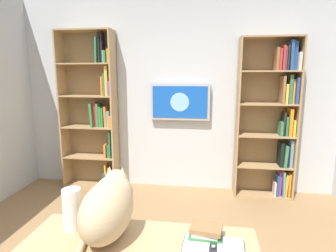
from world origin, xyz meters
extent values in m
cube|color=silver|center=(0.00, -2.23, 1.35)|extent=(4.52, 0.06, 2.70)
cube|color=tan|center=(-1.60, -2.04, 1.06)|extent=(0.02, 0.28, 2.11)
cube|color=tan|center=(-0.86, -2.04, 1.06)|extent=(0.02, 0.28, 2.11)
cube|color=#93754E|center=(-1.23, -2.17, 1.06)|extent=(0.76, 0.01, 2.11)
cube|color=tan|center=(-1.23, -2.04, 0.01)|extent=(0.72, 0.27, 0.02)
cube|color=tan|center=(-1.23, -2.04, 0.43)|extent=(0.72, 0.27, 0.02)
cube|color=tan|center=(-1.23, -2.04, 0.85)|extent=(0.72, 0.27, 0.02)
cube|color=tan|center=(-1.23, -2.04, 1.26)|extent=(0.72, 0.27, 0.02)
cube|color=tan|center=(-1.23, -2.04, 1.68)|extent=(0.72, 0.27, 0.02)
cube|color=tan|center=(-1.23, -2.04, 2.10)|extent=(0.72, 0.27, 0.02)
cube|color=orange|center=(-1.56, -2.03, 0.18)|extent=(0.03, 0.18, 0.33)
cube|color=gold|center=(-1.53, -2.04, 0.18)|extent=(0.05, 0.18, 0.31)
cube|color=#668EA2|center=(-1.49, -2.03, 0.20)|extent=(0.03, 0.23, 0.36)
cube|color=#863F90|center=(-1.45, -2.04, 0.19)|extent=(0.05, 0.14, 0.35)
cube|color=#235189|center=(-1.42, -2.03, 0.17)|extent=(0.02, 0.16, 0.30)
cube|color=beige|center=(-1.39, -2.03, 0.11)|extent=(0.02, 0.13, 0.19)
cube|color=#7194AC|center=(-1.56, -2.03, 0.62)|extent=(0.04, 0.17, 0.37)
cube|color=#14212F|center=(-1.52, -2.03, 0.57)|extent=(0.02, 0.18, 0.26)
cube|color=#3E7D53|center=(-1.49, -2.02, 0.58)|extent=(0.05, 0.22, 0.29)
cube|color=black|center=(-1.44, -2.04, 0.60)|extent=(0.04, 0.20, 0.32)
cube|color=yellow|center=(-1.56, -2.04, 0.96)|extent=(0.03, 0.20, 0.21)
cube|color=orange|center=(-1.52, -2.02, 1.03)|extent=(0.04, 0.18, 0.36)
cube|color=#2C764E|center=(-1.47, -2.03, 0.98)|extent=(0.03, 0.17, 0.25)
cube|color=#272622|center=(-1.44, -2.04, 1.01)|extent=(0.04, 0.18, 0.31)
cube|color=#417B52|center=(-1.41, -2.02, 0.95)|extent=(0.03, 0.19, 0.19)
cube|color=#354792|center=(-1.56, -2.02, 1.44)|extent=(0.03, 0.19, 0.33)
cube|color=gold|center=(-1.53, -2.04, 1.43)|extent=(0.02, 0.14, 0.31)
cube|color=#436E48|center=(-1.49, -2.04, 1.46)|extent=(0.04, 0.17, 0.36)
cube|color=yellow|center=(-1.44, -2.02, 1.40)|extent=(0.03, 0.17, 0.25)
cube|color=#9A6C45|center=(-1.40, -2.04, 1.45)|extent=(0.03, 0.21, 0.35)
cube|color=beige|center=(-1.56, -2.03, 1.80)|extent=(0.04, 0.24, 0.22)
cube|color=#244F8C|center=(-1.52, -2.04, 1.87)|extent=(0.04, 0.15, 0.35)
cube|color=#2C5290|center=(-1.47, -2.03, 1.87)|extent=(0.04, 0.18, 0.37)
cube|color=#292520|center=(-1.43, -2.05, 1.84)|extent=(0.02, 0.21, 0.30)
cube|color=#714281|center=(-1.40, -2.04, 1.84)|extent=(0.02, 0.17, 0.29)
cube|color=#B33728|center=(-1.37, -2.02, 1.84)|extent=(0.03, 0.21, 0.30)
cube|color=#BC3535|center=(-1.33, -2.04, 1.82)|extent=(0.03, 0.22, 0.26)
cube|color=#95653F|center=(-1.30, -2.03, 1.83)|extent=(0.03, 0.19, 0.28)
cube|color=tan|center=(0.84, -2.04, 1.12)|extent=(0.02, 0.28, 2.24)
cube|color=tan|center=(1.61, -2.04, 1.12)|extent=(0.02, 0.28, 2.24)
cube|color=#93754E|center=(1.23, -2.17, 1.12)|extent=(0.79, 0.01, 2.24)
cube|color=tan|center=(1.23, -2.04, 0.01)|extent=(0.74, 0.27, 0.02)
cube|color=tan|center=(1.23, -2.04, 0.45)|extent=(0.74, 0.27, 0.02)
cube|color=tan|center=(1.23, -2.04, 0.90)|extent=(0.74, 0.27, 0.02)
cube|color=tan|center=(1.23, -2.04, 1.34)|extent=(0.74, 0.27, 0.02)
cube|color=tan|center=(1.23, -2.04, 1.79)|extent=(0.74, 0.27, 0.02)
cube|color=tan|center=(1.23, -2.04, 2.23)|extent=(0.74, 0.27, 0.02)
cube|color=#5D9DB4|center=(0.88, -2.04, 0.15)|extent=(0.02, 0.15, 0.25)
cube|color=olive|center=(0.91, -2.02, 0.12)|extent=(0.03, 0.16, 0.19)
cube|color=#98664A|center=(0.95, -2.05, 0.17)|extent=(0.04, 0.13, 0.29)
cube|color=gold|center=(0.99, -2.04, 0.19)|extent=(0.03, 0.16, 0.34)
cube|color=#285893|center=(1.02, -2.04, 0.12)|extent=(0.02, 0.18, 0.19)
cube|color=#6499AF|center=(0.88, -2.04, 0.58)|extent=(0.02, 0.15, 0.24)
cube|color=#32733E|center=(0.90, -2.04, 0.66)|extent=(0.02, 0.21, 0.40)
cube|color=#346E48|center=(0.93, -2.02, 0.56)|extent=(0.04, 0.14, 0.19)
cube|color=orange|center=(0.97, -2.03, 0.56)|extent=(0.03, 0.19, 0.20)
cube|color=orange|center=(0.88, -2.03, 0.99)|extent=(0.04, 0.20, 0.16)
cube|color=#72A3A6|center=(0.93, -2.04, 1.02)|extent=(0.04, 0.13, 0.23)
cube|color=orange|center=(0.97, -2.05, 1.05)|extent=(0.04, 0.14, 0.29)
cube|color=#2F863F|center=(1.01, -2.05, 1.04)|extent=(0.03, 0.18, 0.27)
cube|color=#417F3F|center=(1.04, -2.03, 1.05)|extent=(0.03, 0.14, 0.29)
cube|color=#447B48|center=(1.07, -2.04, 1.07)|extent=(0.03, 0.17, 0.33)
cube|color=red|center=(1.12, -2.04, 1.08)|extent=(0.04, 0.12, 0.35)
cube|color=#3E7A45|center=(1.16, -2.04, 1.08)|extent=(0.05, 0.23, 0.34)
cube|color=#83558A|center=(0.88, -2.02, 1.45)|extent=(0.03, 0.20, 0.20)
cube|color=gold|center=(0.92, -2.04, 1.55)|extent=(0.04, 0.19, 0.40)
cube|color=#3D793B|center=(0.95, -2.04, 1.50)|extent=(0.02, 0.19, 0.30)
cube|color=orange|center=(0.99, -2.03, 1.49)|extent=(0.03, 0.15, 0.26)
cube|color=orange|center=(0.88, -2.04, 1.89)|extent=(0.04, 0.17, 0.18)
cube|color=#2C8549|center=(0.92, -2.05, 1.88)|extent=(0.03, 0.24, 0.16)
cube|color=#5B99A2|center=(0.95, -2.05, 1.88)|extent=(0.02, 0.20, 0.16)
cube|color=black|center=(0.98, -2.04, 2.00)|extent=(0.02, 0.12, 0.41)
cube|color=black|center=(1.01, -2.05, 2.00)|extent=(0.03, 0.16, 0.40)
cube|color=#2C764E|center=(1.05, -2.04, 1.96)|extent=(0.03, 0.18, 0.34)
cube|color=#B7B7BC|center=(-0.08, -2.15, 1.27)|extent=(0.83, 0.06, 0.51)
cube|color=blue|center=(-0.08, -2.12, 1.27)|extent=(0.76, 0.01, 0.44)
cylinder|color=#8CCCEA|center=(-0.08, -2.11, 1.27)|extent=(0.26, 0.00, 0.26)
cube|color=tan|center=(-0.09, 0.37, 0.71)|extent=(1.30, 0.55, 0.03)
ellipsoid|color=#D1B284|center=(0.10, 0.30, 0.88)|extent=(0.28, 0.49, 0.32)
ellipsoid|color=#D1B284|center=(0.10, 0.19, 0.92)|extent=(0.23, 0.27, 0.24)
sphere|color=#D1B284|center=(0.10, 0.13, 0.99)|extent=(0.15, 0.15, 0.15)
cone|color=#D1B284|center=(0.06, 0.13, 1.04)|extent=(0.07, 0.07, 0.08)
cone|color=#D1B284|center=(0.14, 0.13, 1.04)|extent=(0.07, 0.07, 0.08)
cone|color=beige|center=(0.06, 0.14, 1.04)|extent=(0.04, 0.04, 0.06)
cone|color=beige|center=(0.14, 0.14, 1.04)|extent=(0.04, 0.04, 0.06)
cube|color=#26262B|center=(-0.58, 0.35, 0.72)|extent=(0.16, 0.23, 0.01)
cube|color=#26262B|center=(-0.40, 0.34, 0.72)|extent=(0.16, 0.23, 0.01)
cube|color=#26262B|center=(-0.49, 0.34, 0.72)|extent=(0.04, 0.22, 0.01)
cube|color=white|center=(-0.58, 0.35, 0.73)|extent=(0.15, 0.22, 0.01)
cube|color=white|center=(-0.40, 0.34, 0.73)|extent=(0.15, 0.22, 0.01)
cylinder|color=silver|center=(-0.49, 0.34, 0.74)|extent=(0.02, 0.02, 0.01)
cylinder|color=silver|center=(-0.50, 0.27, 0.74)|extent=(0.02, 0.02, 0.01)
cylinder|color=white|center=(0.34, 0.24, 0.84)|extent=(0.11, 0.11, 0.25)
cube|color=#387A47|center=(-0.45, 0.25, 0.74)|extent=(0.19, 0.13, 0.03)
cube|color=beige|center=(-0.45, 0.25, 0.76)|extent=(0.16, 0.12, 0.02)
cube|color=#996B42|center=(-0.46, 0.25, 0.79)|extent=(0.19, 0.15, 0.03)
camera|label=1|loc=(-0.44, 1.68, 1.63)|focal=29.48mm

